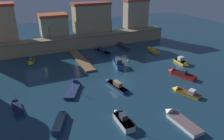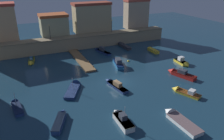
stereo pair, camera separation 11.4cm
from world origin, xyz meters
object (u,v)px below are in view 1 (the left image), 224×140
Objects in this scene: moored_boat_0 at (184,92)px; moored_boat_3 at (101,51)px; mooring_buoy_0 at (128,61)px; quay_lamp_1 at (112,24)px; moored_boat_11 at (123,45)px; moored_boat_13 at (180,73)px; quay_lamp_0 at (49,30)px; moored_boat_5 at (75,87)px; moored_boat_6 at (114,84)px; moored_boat_7 at (183,62)px; moored_boat_8 at (60,120)px; moored_boat_1 at (16,106)px; moored_boat_10 at (178,118)px; moored_boat_2 at (122,119)px; moored_boat_12 at (117,62)px; moored_boat_4 at (31,61)px; moored_boat_9 at (152,50)px.

moored_boat_0 is 26.72m from moored_boat_3.
mooring_buoy_0 is (3.39, -8.91, -0.42)m from moored_boat_3.
moored_boat_0 is 17.41m from mooring_buoy_0.
quay_lamp_1 is at bearing -59.12° from moored_boat_3.
quay_lamp_1 reaches higher than moored_boat_11.
quay_lamp_0 is at bearing 19.72° from moored_boat_13.
moored_boat_11 is at bearing 69.39° from mooring_buoy_0.
moored_boat_5 is 7.26m from moored_boat_6.
quay_lamp_1 is 0.53× the size of moored_boat_3.
moored_boat_7 is 0.87× the size of moored_boat_8.
moored_boat_1 is 0.80× the size of moored_boat_10.
moored_boat_2 reaches higher than moored_boat_7.
quay_lamp_0 is 0.55× the size of moored_boat_10.
moored_boat_8 is at bearing -139.47° from mooring_buoy_0.
mooring_buoy_0 is at bearing -49.59° from moored_boat_6.
moored_boat_5 is at bearing 133.49° from moored_boat_12.
moored_boat_5 is (-16.71, 9.51, -0.06)m from moored_boat_0.
moored_boat_4 reaches higher than moored_boat_0.
moored_boat_6 is at bearing -97.09° from moored_boat_1.
moored_boat_10 is at bearing -129.62° from moored_boat_1.
moored_boat_12 is 12.53× the size of mooring_buoy_0.
moored_boat_11 is at bearing -26.66° from moored_boat_2.
quay_lamp_0 is at bearing 48.80° from moored_boat_3.
moored_boat_2 reaches higher than moored_boat_9.
moored_boat_5 reaches higher than moored_boat_12.
mooring_buoy_0 is at bearing -174.13° from moored_boat_3.
moored_boat_6 is (6.97, -24.89, -5.58)m from quay_lamp_0.
moored_boat_6 is at bearing -74.35° from quay_lamp_0.
moored_boat_4 reaches higher than mooring_buoy_0.
moored_boat_4 is at bearing 75.58° from moored_boat_12.
moored_boat_3 reaches higher than moored_boat_6.
quay_lamp_0 is at bearing 135.92° from mooring_buoy_0.
moored_boat_12 is at bearing 21.48° from moored_boat_13.
moored_boat_8 is 16.31m from moored_boat_10.
moored_boat_8 is 1.09× the size of moored_boat_9.
moored_boat_7 is at bearing -39.93° from quay_lamp_0.
quay_lamp_1 is 0.52× the size of moored_boat_5.
mooring_buoy_0 is at bearing -118.34° from moored_boat_7.
moored_boat_13 is 11.69× the size of mooring_buoy_0.
quay_lamp_0 reaches higher than moored_boat_9.
moored_boat_8 is (-30.05, -9.95, -0.05)m from moored_boat_7.
quay_lamp_1 is at bearing -12.74° from moored_boat_10.
quay_lamp_1 reaches higher than moored_boat_5.
moored_boat_2 is 21.02m from moored_boat_12.
moored_boat_12 reaches higher than moored_boat_4.
moored_boat_1 is at bearing 53.93° from moored_boat_2.
moored_boat_9 is at bearing 23.61° from mooring_buoy_0.
moored_boat_12 is at bearing -108.75° from moored_boat_7.
quay_lamp_1 is at bearing -21.53° from moored_boat_2.
moored_boat_4 is at bearing -19.49° from moored_boat_1.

